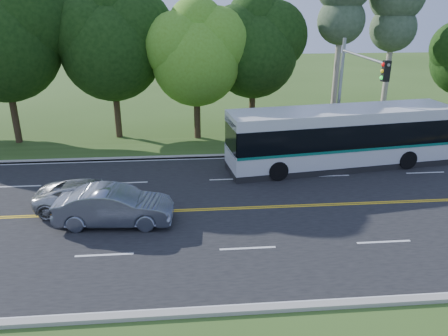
{
  "coord_description": "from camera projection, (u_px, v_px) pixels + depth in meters",
  "views": [
    {
      "loc": [
        -2.7,
        -18.09,
        9.11
      ],
      "look_at": [
        -0.95,
        2.0,
        1.27
      ],
      "focal_mm": 35.0,
      "sensor_mm": 36.0,
      "label": 1
    }
  ],
  "objects": [
    {
      "name": "ground",
      "position": [
        248.0,
        208.0,
        20.32
      ],
      "size": [
        120.0,
        120.0,
        0.0
      ],
      "primitive_type": "plane",
      "color": "#35541C",
      "rests_on": "ground"
    },
    {
      "name": "road",
      "position": [
        248.0,
        208.0,
        20.31
      ],
      "size": [
        60.0,
        14.0,
        0.02
      ],
      "primitive_type": "cube",
      "color": "black",
      "rests_on": "ground"
    },
    {
      "name": "curb_north",
      "position": [
        232.0,
        155.0,
        26.93
      ],
      "size": [
        60.0,
        0.3,
        0.15
      ],
      "primitive_type": "cube",
      "color": "#A6A296",
      "rests_on": "ground"
    },
    {
      "name": "curb_south",
      "position": [
        279.0,
        308.0,
        13.65
      ],
      "size": [
        60.0,
        0.3,
        0.15
      ],
      "primitive_type": "cube",
      "color": "#A6A296",
      "rests_on": "ground"
    },
    {
      "name": "grass_verge",
      "position": [
        229.0,
        146.0,
        28.65
      ],
      "size": [
        60.0,
        4.0,
        0.1
      ],
      "primitive_type": "cube",
      "color": "#35541C",
      "rests_on": "ground"
    },
    {
      "name": "lane_markings",
      "position": [
        246.0,
        208.0,
        20.3
      ],
      "size": [
        57.6,
        13.82,
        0.0
      ],
      "color": "gold",
      "rests_on": "road"
    },
    {
      "name": "tree_row",
      "position": [
        147.0,
        37.0,
        28.72
      ],
      "size": [
        44.7,
        9.1,
        13.84
      ],
      "color": "black",
      "rests_on": "ground"
    },
    {
      "name": "bougainvillea_hedge",
      "position": [
        341.0,
        138.0,
        28.21
      ],
      "size": [
        9.5,
        2.25,
        1.5
      ],
      "color": "maroon",
      "rests_on": "ground"
    },
    {
      "name": "traffic_signal",
      "position": [
        352.0,
        84.0,
        24.17
      ],
      "size": [
        0.42,
        6.1,
        7.0
      ],
      "color": "gray",
      "rests_on": "ground"
    },
    {
      "name": "transit_bus",
      "position": [
        340.0,
        138.0,
        24.81
      ],
      "size": [
        13.15,
        4.49,
        3.38
      ],
      "rotation": [
        0.0,
        0.0,
        0.13
      ],
      "color": "silver",
      "rests_on": "road"
    },
    {
      "name": "sedan",
      "position": [
        114.0,
        206.0,
        18.63
      ],
      "size": [
        5.04,
        2.04,
        1.63
      ],
      "primitive_type": "imported",
      "rotation": [
        0.0,
        0.0,
        1.51
      ],
      "color": "slate",
      "rests_on": "road"
    },
    {
      "name": "suv",
      "position": [
        90.0,
        196.0,
        19.94
      ],
      "size": [
        4.91,
        2.42,
        1.34
      ],
      "primitive_type": "imported",
      "rotation": [
        0.0,
        0.0,
        1.53
      ],
      "color": "#B1B5B6",
      "rests_on": "road"
    }
  ]
}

